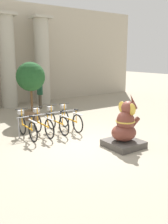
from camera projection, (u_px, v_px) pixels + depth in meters
The scene contains 12 objects.
ground_plane at pixel (87, 145), 8.29m from camera, with size 60.00×60.00×0.00m, color #9E937F.
building_facade at pixel (1, 54), 14.51m from camera, with size 20.00×0.20×6.00m.
column_middle at pixel (7, 61), 13.79m from camera, with size 1.09×1.09×5.16m.
column_right at pixel (42, 60), 14.96m from camera, with size 1.09×1.09×5.16m.
bike_rack at pixel (48, 118), 9.48m from camera, with size 2.43×0.05×0.77m.
bicycle_0 at pixel (27, 127), 8.90m from camera, with size 0.48×1.73×1.00m.
bicycle_1 at pixel (43, 124), 9.22m from camera, with size 0.48×1.73×1.00m.
bicycle_2 at pixel (57, 122), 9.58m from camera, with size 0.48×1.73×1.00m.
bicycle_3 at pixel (70, 119), 9.93m from camera, with size 0.48×1.73×1.00m.
elephant_statue at pixel (125, 129), 8.01m from camera, with size 1.09×1.09×1.74m.
person_pedestrian at pixel (40, 92), 13.83m from camera, with size 0.21×0.47×1.60m.
potted_tree at pixel (31, 80), 11.23m from camera, with size 1.31×1.31×2.63m.
Camera 1 is at (-4.58, -6.37, 2.88)m, focal length 40.00 mm.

